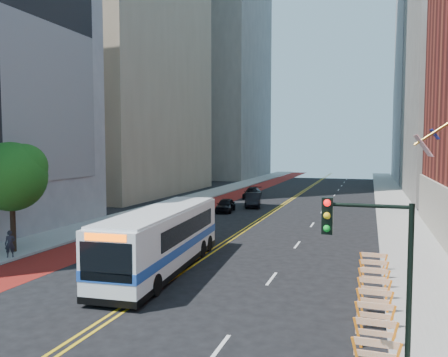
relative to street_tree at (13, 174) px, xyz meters
The scene contains 16 objects.
ground 13.68m from the street_tree, 28.25° to the right, with size 160.00×160.00×0.00m, color black.
sidewalk_left 24.45m from the street_tree, 91.81° to the left, with size 4.00×140.00×0.15m, color gray.
sidewalk_right 33.73m from the street_tree, 45.87° to the left, with size 4.00×140.00×0.15m, color gray.
bus_lane_paint 24.66m from the street_tree, 82.53° to the left, with size 3.60×140.00×0.01m, color maroon.
center_line_inner 26.84m from the street_tree, 65.21° to the left, with size 0.14×140.00×0.01m, color gold.
center_line_outer 26.99m from the street_tree, 64.51° to the left, with size 0.14×140.00×0.01m, color gold.
lane_dashes 36.09m from the street_tree, 63.34° to the left, with size 0.14×98.20×0.01m.
midrise_left_far 78.11m from the street_tree, 100.05° to the left, with size 20.00×26.00×65.00m, color slate.
construction_barriers 21.43m from the street_tree, ahead, with size 1.42×10.91×1.00m.
street_tree is the anchor object (origin of this frame).
traffic_signal 22.79m from the street_tree, 24.82° to the right, with size 2.21×0.34×5.07m.
transit_bus 10.72m from the street_tree, ahead, with size 3.63×12.13×3.28m.
car_a 22.25m from the street_tree, 72.03° to the left, with size 1.60×3.98×1.36m, color black.
car_b 26.97m from the street_tree, 71.45° to the left, with size 1.61×4.63×1.53m, color black.
car_c 33.67m from the street_tree, 79.01° to the left, with size 1.92×4.73×1.37m, color black.
pedestrian 4.25m from the street_tree, 55.43° to the right, with size 0.57×0.37×1.56m, color black.
Camera 1 is at (9.31, -14.90, 6.50)m, focal length 35.00 mm.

